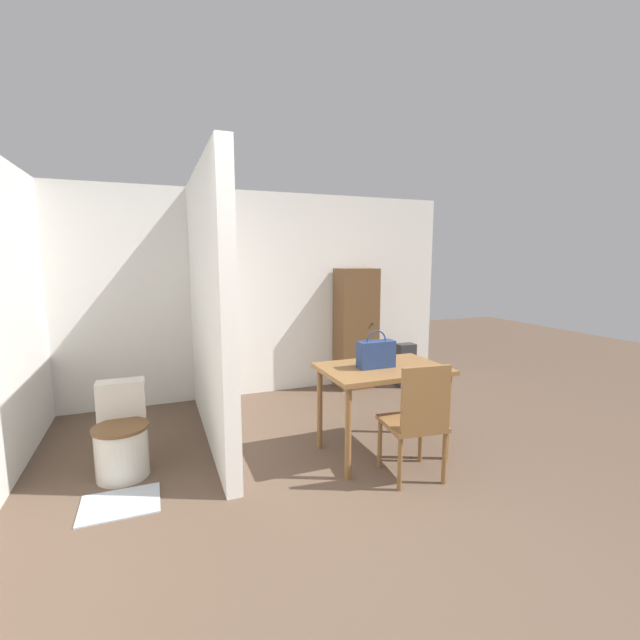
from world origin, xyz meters
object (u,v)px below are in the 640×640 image
object	(u,v)px
dining_table	(382,378)
space_heater	(405,365)
wooden_cabinet	(356,328)
handbag	(376,354)
toilet	(122,438)
wooden_chair	(417,418)

from	to	relation	value
dining_table	space_heater	size ratio (longest dim) A/B	1.82
dining_table	wooden_cabinet	bearing A→B (deg)	70.34
handbag	space_heater	distance (m)	2.21
toilet	handbag	size ratio (longest dim) A/B	2.19
toilet	space_heater	distance (m)	3.58
handbag	wooden_cabinet	size ratio (longest dim) A/B	0.20
wooden_chair	space_heater	world-z (taller)	wooden_chair
dining_table	wooden_cabinet	size ratio (longest dim) A/B	0.67
dining_table	wooden_chair	bearing A→B (deg)	-87.99
toilet	handbag	bearing A→B (deg)	-12.74
toilet	space_heater	xyz separation A→B (m)	(3.38, 1.17, -0.00)
handbag	toilet	bearing A→B (deg)	167.26
dining_table	handbag	size ratio (longest dim) A/B	3.25
dining_table	toilet	size ratio (longest dim) A/B	1.49
dining_table	handbag	distance (m)	0.23
toilet	wooden_cabinet	size ratio (longest dim) A/B	0.45
wooden_chair	space_heater	bearing A→B (deg)	65.23
dining_table	handbag	world-z (taller)	handbag
wooden_chair	space_heater	xyz separation A→B (m)	(1.27, 2.13, -0.21)
dining_table	toilet	distance (m)	2.18
dining_table	wooden_chair	xyz separation A→B (m)	(0.02, -0.50, -0.19)
dining_table	space_heater	world-z (taller)	dining_table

